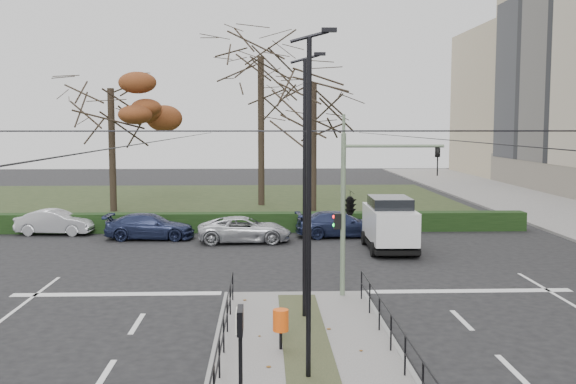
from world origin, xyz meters
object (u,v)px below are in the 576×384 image
object	(u,v)px
streetlamp_median_near	(310,204)
streetlamp_median_far	(305,185)
parked_car_second	(55,222)
parked_car_third	(150,226)
parked_car_fifth	(340,224)
traffic_light	(353,202)
white_van	(390,223)
info_panel	(240,334)
bare_tree_near	(313,94)
parked_car_fourth	(245,230)
litter_bin	(281,321)
bare_tree_center	(261,67)
rust_tree	(111,88)

from	to	relation	value
streetlamp_median_near	streetlamp_median_far	distance (m)	4.69
parked_car_second	parked_car_third	size ratio (longest dim) A/B	0.89
streetlamp_median_far	parked_car_fifth	world-z (taller)	streetlamp_median_far
traffic_light	white_van	size ratio (longest dim) A/B	1.14
info_panel	bare_tree_near	size ratio (longest dim) A/B	0.21
parked_car_fourth	white_van	size ratio (longest dim) A/B	0.98
traffic_light	litter_bin	bearing A→B (deg)	-115.12
traffic_light	streetlamp_median_far	xyz separation A→B (m)	(-1.69, -2.44, 0.78)
litter_bin	bare_tree_center	world-z (taller)	bare_tree_center
parked_car_fourth	bare_tree_near	world-z (taller)	bare_tree_near
traffic_light	parked_car_third	xyz separation A→B (m)	(-8.51, 11.88, -2.56)
parked_car_third	streetlamp_median_near	bearing A→B (deg)	-158.73
info_panel	white_van	world-z (taller)	white_van
streetlamp_median_far	parked_car_third	size ratio (longest dim) A/B	1.72
litter_bin	parked_car_second	xyz separation A→B (m)	(-11.18, 18.73, -0.21)
info_panel	parked_car_fifth	world-z (taller)	info_panel
info_panel	parked_car_fifth	xyz separation A→B (m)	(4.32, 21.79, -1.26)
parked_car_second	parked_car_fifth	xyz separation A→B (m)	(14.65, -1.28, 0.00)
litter_bin	parked_car_fourth	size ratio (longest dim) A/B	0.22
bare_tree_near	info_panel	bearing A→B (deg)	-96.82
rust_tree	info_panel	bearing A→B (deg)	-73.77
white_van	litter_bin	bearing A→B (deg)	-111.13
streetlamp_median_far	traffic_light	bearing A→B (deg)	55.34
traffic_light	bare_tree_near	bearing A→B (deg)	89.44
litter_bin	parked_car_fourth	world-z (taller)	parked_car_fourth
parked_car_second	streetlamp_median_far	bearing A→B (deg)	-137.66
streetlamp_median_far	bare_tree_near	distance (m)	22.50
litter_bin	streetlamp_median_far	size ratio (longest dim) A/B	0.13
streetlamp_median_near	parked_car_fifth	xyz separation A→B (m)	(2.90, 19.32, -3.33)
parked_car_fourth	rust_tree	size ratio (longest dim) A/B	0.43
streetlamp_median_near	bare_tree_near	world-z (taller)	bare_tree_near
parked_car_third	bare_tree_near	distance (m)	13.59
rust_tree	parked_car_fifth	bearing A→B (deg)	-36.26
white_van	rust_tree	world-z (taller)	rust_tree
info_panel	bare_tree_center	distance (m)	35.62
traffic_light	parked_car_fourth	size ratio (longest dim) A/B	1.17
streetlamp_median_far	white_van	size ratio (longest dim) A/B	1.64
rust_tree	bare_tree_center	size ratio (longest dim) A/B	0.76
litter_bin	parked_car_third	size ratio (longest dim) A/B	0.23
streetlamp_median_near	parked_car_second	xyz separation A→B (m)	(-11.75, 20.60, -3.34)
streetlamp_median_near	streetlamp_median_far	size ratio (longest dim) A/B	1.00
rust_tree	parked_car_fourth	bearing A→B (deg)	-52.28
streetlamp_median_far	parked_car_fourth	world-z (taller)	streetlamp_median_far
streetlamp_median_far	parked_car_fifth	distance (m)	15.25
traffic_light	bare_tree_near	world-z (taller)	bare_tree_near
info_panel	parked_car_fifth	size ratio (longest dim) A/B	0.50
litter_bin	info_panel	bearing A→B (deg)	-101.08
parked_car_second	rust_tree	world-z (taller)	rust_tree
traffic_light	parked_car_second	xyz separation A→B (m)	(-13.64, 13.48, -2.56)
litter_bin	parked_car_second	size ratio (longest dim) A/B	0.26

